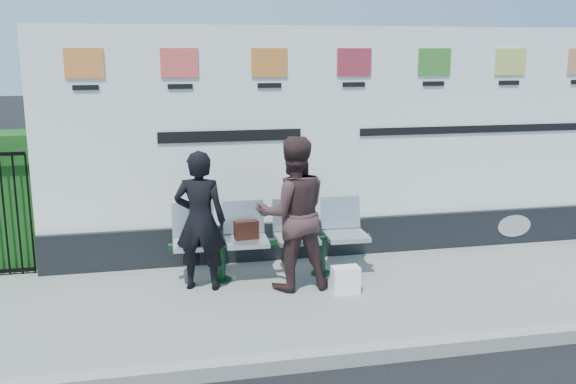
{
  "coord_description": "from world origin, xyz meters",
  "views": [
    {
      "loc": [
        -2.09,
        -4.18,
        2.81
      ],
      "look_at": [
        -0.59,
        2.74,
        1.25
      ],
      "focal_mm": 40.0,
      "sensor_mm": 36.0,
      "label": 1
    }
  ],
  "objects_px": {
    "billboard": "(350,158)",
    "bench": "(272,257)",
    "woman_left": "(200,221)",
    "woman_right": "(293,214)"
  },
  "relations": [
    {
      "from": "billboard",
      "to": "bench",
      "type": "xyz_separation_m",
      "value": [
        -1.21,
        -0.77,
        -1.05
      ]
    },
    {
      "from": "bench",
      "to": "woman_right",
      "type": "relative_size",
      "value": 1.32
    },
    {
      "from": "woman_left",
      "to": "billboard",
      "type": "bearing_deg",
      "value": -138.91
    },
    {
      "from": "billboard",
      "to": "woman_right",
      "type": "xyz_separation_m",
      "value": [
        -1.04,
        -1.15,
        -0.42
      ]
    },
    {
      "from": "billboard",
      "to": "bench",
      "type": "relative_size",
      "value": 3.42
    },
    {
      "from": "billboard",
      "to": "woman_left",
      "type": "distance_m",
      "value": 2.33
    },
    {
      "from": "billboard",
      "to": "woman_right",
      "type": "height_order",
      "value": "billboard"
    },
    {
      "from": "bench",
      "to": "woman_left",
      "type": "height_order",
      "value": "woman_left"
    },
    {
      "from": "woman_left",
      "to": "woman_right",
      "type": "height_order",
      "value": "woman_right"
    },
    {
      "from": "woman_left",
      "to": "woman_right",
      "type": "distance_m",
      "value": 1.06
    }
  ]
}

